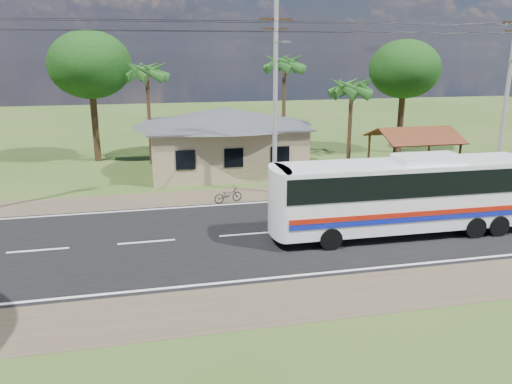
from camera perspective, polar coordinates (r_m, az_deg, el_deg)
ground at (r=23.07m, az=-1.14°, el=-4.89°), size 120.00×120.00×0.00m
road at (r=23.07m, az=-1.14°, el=-4.87°), size 120.00×16.00×0.03m
house at (r=34.98m, az=-3.71°, el=6.78°), size 12.40×10.00×5.00m
waiting_shed at (r=34.69m, az=17.61°, el=6.14°), size 5.20×4.48×3.35m
concrete_barrier at (r=32.20m, az=18.24°, el=1.21°), size 7.00×0.30×0.90m
utility_poles at (r=28.57m, az=1.57°, el=11.06°), size 32.80×2.22×11.00m
palm_near at (r=35.02m, az=10.89°, el=11.60°), size 2.80×2.80×6.70m
palm_mid at (r=38.04m, az=3.27°, el=14.37°), size 2.80×2.80×8.20m
palm_far at (r=37.19m, az=-12.40°, el=13.25°), size 2.80×2.80×7.70m
tree_behind_house at (r=39.36m, az=-18.45°, el=13.59°), size 6.00×6.00×9.61m
tree_behind_shed at (r=42.29m, az=16.62°, el=13.27°), size 5.60×5.60×9.02m
coach_bus at (r=23.52m, az=16.74°, el=0.22°), size 11.87×2.68×3.68m
motorcycle at (r=27.76m, az=-3.22°, el=-0.33°), size 1.74×0.98×0.86m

